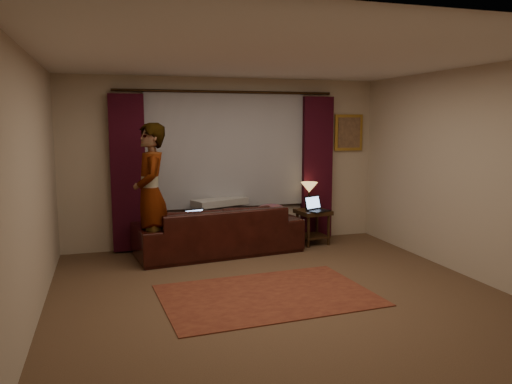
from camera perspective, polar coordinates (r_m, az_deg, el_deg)
floor at (r=5.75m, az=2.56°, el=-11.63°), size 5.00×5.00×0.01m
ceiling at (r=5.46m, az=2.74°, el=15.07°), size 5.00×5.00×0.02m
wall_back at (r=7.84m, az=-3.46°, el=3.41°), size 5.00×0.02×2.60m
wall_front at (r=3.24m, az=17.59°, el=-3.59°), size 5.00×0.02×2.60m
wall_left at (r=5.19m, az=-24.35°, el=0.34°), size 0.02×5.00×2.60m
wall_right at (r=6.71m, az=23.22°, el=1.99°), size 0.02×5.00×2.60m
sheer_curtain at (r=7.77m, az=-3.37°, el=4.85°), size 2.50×0.05×1.80m
drape_left at (r=7.54m, az=-14.41°, el=2.07°), size 0.50×0.14×2.30m
drape_right at (r=8.23m, az=6.96°, el=2.75°), size 0.50×0.14×2.30m
curtain_rod at (r=7.73m, az=-3.33°, el=11.36°), size 0.04×0.04×3.40m
picture_frame at (r=8.53m, az=10.52°, el=6.69°), size 0.50×0.04×0.60m
sofa at (r=7.37m, az=-4.32°, el=-3.29°), size 2.52×1.32×0.97m
throw_blanket at (r=7.61m, az=-4.15°, el=0.80°), size 0.92×0.62×0.10m
clothing_pile at (r=7.51m, az=1.67°, el=-2.24°), size 0.61×0.56×0.21m
laptop_sofa at (r=7.04m, az=-6.63°, el=-2.98°), size 0.37×0.39×0.21m
area_rug at (r=5.70m, az=1.28°, el=-11.71°), size 2.41×1.68×0.01m
end_table at (r=7.99m, az=6.50°, el=-3.98°), size 0.52×0.52×0.55m
tiffany_lamp at (r=8.01m, az=6.09°, el=-0.41°), size 0.28×0.28×0.43m
laptop_table at (r=7.81m, az=7.12°, el=-1.36°), size 0.44×0.45×0.24m
person at (r=6.86m, az=-11.92°, el=-0.27°), size 0.57×0.57×1.92m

